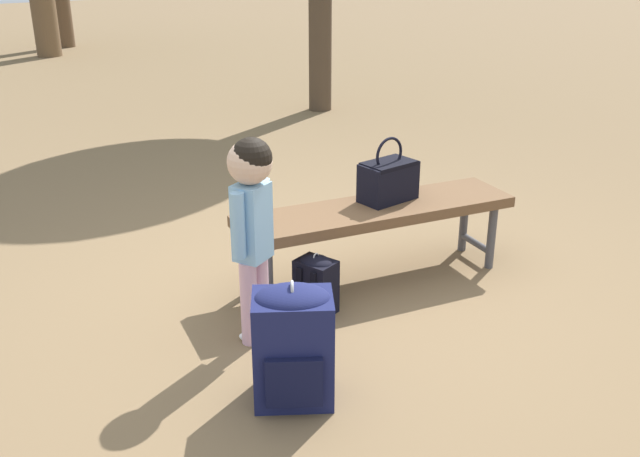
# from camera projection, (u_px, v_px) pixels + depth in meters

# --- Properties ---
(ground_plane) EXTENTS (40.00, 40.00, 0.00)m
(ground_plane) POSITION_uv_depth(u_px,v_px,m) (320.00, 294.00, 3.97)
(ground_plane) COLOR brown
(ground_plane) RESTS_ON ground
(park_bench) EXTENTS (1.64, 0.61, 0.45)m
(park_bench) POSITION_uv_depth(u_px,v_px,m) (376.00, 216.00, 3.99)
(park_bench) COLOR brown
(park_bench) RESTS_ON ground
(handbag) EXTENTS (0.34, 0.22, 0.37)m
(handbag) POSITION_uv_depth(u_px,v_px,m) (388.00, 179.00, 4.02)
(handbag) COLOR black
(handbag) RESTS_ON park_bench
(child_standing) EXTENTS (0.25, 0.21, 1.02)m
(child_standing) POSITION_uv_depth(u_px,v_px,m) (252.00, 209.00, 3.28)
(child_standing) COLOR #E5B2C6
(child_standing) RESTS_ON ground
(backpack_large) EXTENTS (0.41, 0.38, 0.56)m
(backpack_large) POSITION_uv_depth(u_px,v_px,m) (293.00, 342.00, 2.98)
(backpack_large) COLOR #191E4C
(backpack_large) RESTS_ON ground
(backpack_small) EXTENTS (0.22, 0.24, 0.34)m
(backpack_small) POSITION_uv_depth(u_px,v_px,m) (316.00, 283.00, 3.73)
(backpack_small) COLOR black
(backpack_small) RESTS_ON ground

